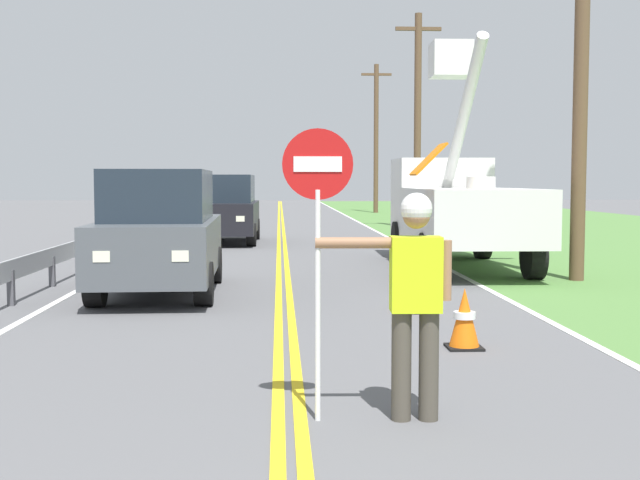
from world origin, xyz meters
name	(u,v)px	position (x,y,z in m)	size (l,w,h in m)	color
centerline_yellow_left	(279,254)	(-0.09, 20.00, 0.01)	(0.11, 110.00, 0.01)	yellow
centerline_yellow_right	(286,254)	(0.09, 20.00, 0.01)	(0.11, 110.00, 0.01)	yellow
edge_line_right	(418,253)	(3.60, 20.00, 0.01)	(0.12, 110.00, 0.01)	silver
edge_line_left	(144,254)	(-3.60, 20.00, 0.01)	(0.12, 110.00, 0.01)	silver
flagger_worker	(414,291)	(1.00, 4.94, 1.05)	(1.09, 0.25, 1.83)	#474238
stop_sign_paddle	(318,208)	(0.23, 4.97, 1.71)	(0.56, 0.04, 2.33)	silver
utility_bucket_truck	(455,204)	(3.88, 16.72, 1.40)	(2.76, 6.84, 5.11)	silver
oncoming_suv_nearest	(160,232)	(-2.09, 12.48, 1.06)	(2.01, 4.65, 2.10)	#4C5156
oncoming_suv_second	(227,209)	(-1.70, 23.93, 1.06)	(1.96, 4.63, 2.10)	black
utility_pole_near	(582,43)	(5.65, 13.94, 4.52)	(1.80, 0.28, 8.66)	brown
utility_pole_mid	(418,117)	(5.39, 30.77, 4.41)	(1.80, 0.28, 8.45)	brown
utility_pole_far	(376,136)	(5.73, 47.46, 4.60)	(1.80, 0.28, 8.83)	brown
traffic_cone_lead	(464,319)	(2.04, 7.70, 0.34)	(0.40, 0.40, 0.70)	orange
traffic_cone_mid	(417,290)	(1.94, 10.29, 0.34)	(0.40, 0.40, 0.70)	orange
guardrail_left_shoulder	(94,244)	(-4.20, 16.94, 0.52)	(0.10, 32.00, 0.71)	#9EA0A3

